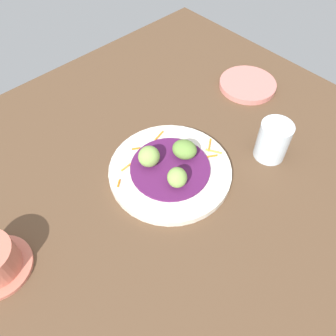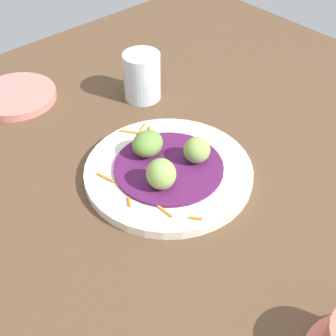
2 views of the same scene
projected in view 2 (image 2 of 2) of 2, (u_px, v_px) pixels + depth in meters
table_surface at (194, 169)px, 80.13cm from camera, size 110.00×110.00×2.00cm
main_plate at (169, 172)px, 76.95cm from camera, size 26.59×26.59×1.55cm
cabbage_bed at (169, 167)px, 76.27cm from camera, size 17.27×17.27×0.50cm
carrot_garnish at (142, 162)px, 77.32cm from camera, size 14.88×24.20×0.40cm
guac_scoop_left at (148, 144)px, 77.20cm from camera, size 6.79×6.42×3.82cm
guac_scoop_center at (161, 174)px, 71.20cm from camera, size 5.75×5.86×4.71cm
guac_scoop_right at (197, 150)px, 75.63cm from camera, size 5.62×5.55×4.30cm
side_plate_small at (16, 96)px, 93.16cm from camera, size 15.20×15.20×1.50cm
water_glass at (142, 76)px, 91.33cm from camera, size 7.02×7.02×9.09cm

